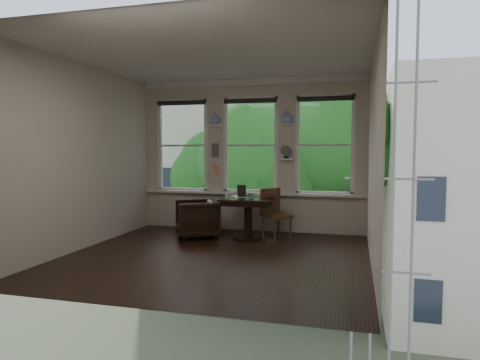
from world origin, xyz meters
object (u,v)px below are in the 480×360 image
(side_chair_right, at_px, (277,215))
(laptop, at_px, (264,197))
(table, at_px, (248,218))
(mug, at_px, (227,196))
(armchair_left, at_px, (197,219))

(side_chair_right, xyz_separation_m, laptop, (-0.26, 0.11, 0.30))
(table, height_order, mug, mug)
(side_chair_right, xyz_separation_m, mug, (-0.87, -0.13, 0.33))
(laptop, height_order, mug, mug)
(laptop, bearing_deg, mug, -128.98)
(side_chair_right, bearing_deg, mug, 141.27)
(armchair_left, height_order, side_chair_right, side_chair_right)
(armchair_left, height_order, mug, mug)
(table, bearing_deg, laptop, 10.40)
(side_chair_right, distance_m, laptop, 0.41)
(armchair_left, relative_size, side_chair_right, 0.83)
(side_chair_right, relative_size, mug, 9.86)
(armchair_left, relative_size, laptop, 2.43)
(table, bearing_deg, armchair_left, -173.35)
(laptop, bearing_deg, armchair_left, -142.89)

